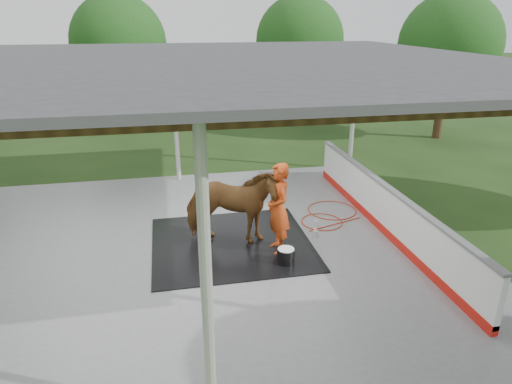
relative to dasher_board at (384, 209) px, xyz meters
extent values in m
plane|color=#1E3814|center=(-4.60, 0.00, -0.59)|extent=(100.00, 100.00, 0.00)
cube|color=slate|center=(-4.60, 0.00, -0.57)|extent=(12.00, 10.00, 0.05)
cylinder|color=beige|center=(-4.60, -4.70, 1.38)|extent=(0.14, 0.14, 3.85)
cylinder|color=beige|center=(-4.60, 4.70, 1.38)|extent=(0.14, 0.14, 3.85)
cylinder|color=beige|center=(1.10, 4.70, 1.38)|extent=(0.14, 0.14, 3.85)
cube|color=brown|center=(-4.60, -4.50, 3.26)|extent=(12.00, 0.10, 0.18)
cube|color=brown|center=(-4.60, -3.00, 3.26)|extent=(12.00, 0.10, 0.18)
cube|color=brown|center=(-4.60, -1.50, 3.26)|extent=(12.00, 0.10, 0.18)
cube|color=brown|center=(-4.60, 0.00, 3.26)|extent=(12.00, 0.10, 0.18)
cube|color=brown|center=(-4.60, 1.50, 3.26)|extent=(12.00, 0.10, 0.18)
cube|color=brown|center=(-4.60, 3.00, 3.26)|extent=(12.00, 0.10, 0.18)
cube|color=brown|center=(-4.60, 4.50, 3.26)|extent=(12.00, 0.10, 0.18)
cube|color=brown|center=(1.10, 0.00, 3.26)|extent=(0.12, 10.00, 0.18)
cube|color=#38383A|center=(-4.60, 0.00, 3.46)|extent=(12.60, 10.60, 0.10)
cube|color=red|center=(0.00, 0.00, -0.44)|extent=(0.14, 8.00, 0.20)
cube|color=white|center=(0.00, 0.00, 0.06)|extent=(0.12, 8.00, 1.00)
cube|color=slate|center=(0.00, 0.00, 0.58)|extent=(0.16, 8.00, 0.06)
cylinder|color=#382314|center=(-6.60, 12.00, 0.51)|extent=(0.36, 0.36, 2.20)
sphere|color=#194714|center=(-6.60, 12.00, 3.21)|extent=(4.00, 4.00, 4.00)
cylinder|color=#382314|center=(1.40, 12.00, 0.51)|extent=(0.36, 0.36, 2.20)
sphere|color=#194714|center=(1.40, 12.00, 3.21)|extent=(4.00, 4.00, 4.00)
cylinder|color=#382314|center=(6.40, 8.00, 0.51)|extent=(0.36, 0.36, 2.20)
sphere|color=#194714|center=(6.40, 8.00, 3.21)|extent=(4.00, 4.00, 4.00)
cube|color=black|center=(-3.64, 0.01, -0.53)|extent=(3.51, 3.29, 0.03)
imported|color=brown|center=(-3.64, 0.01, 0.36)|extent=(2.27, 1.50, 1.76)
imported|color=#CA4315|center=(-2.70, -0.50, 0.45)|extent=(0.55, 0.77, 1.99)
cylinder|color=black|center=(-2.67, -1.09, -0.38)|extent=(0.37, 0.37, 0.33)
cylinder|color=white|center=(-2.67, -1.09, -0.22)|extent=(0.34, 0.34, 0.03)
imported|color=silver|center=(-1.52, 0.37, -0.41)|extent=(0.13, 0.13, 0.27)
imported|color=#338CD8|center=(-1.68, -0.02, -0.43)|extent=(0.14, 0.14, 0.22)
torus|color=#AB2B0C|center=(-0.76, 1.34, -0.53)|extent=(1.27, 1.27, 0.02)
torus|color=#AB2B0C|center=(-1.27, 0.69, -0.53)|extent=(1.03, 1.03, 0.02)
cylinder|color=#AB2B0C|center=(-0.99, 0.50, -0.53)|extent=(1.49, 0.51, 0.02)
camera|label=1|loc=(-4.93, -9.09, 4.25)|focal=32.00mm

